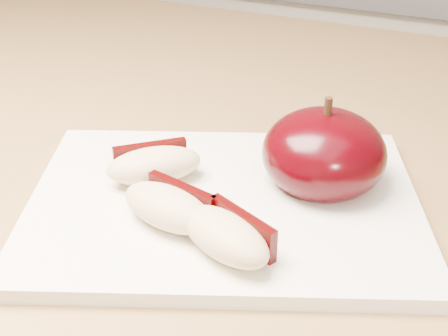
% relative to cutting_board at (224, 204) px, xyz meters
% --- Properties ---
extents(back_cabinet, '(2.40, 0.62, 0.94)m').
position_rel_cutting_board_xyz_m(back_cabinet, '(0.03, 0.84, -0.43)').
color(back_cabinet, silver).
rests_on(back_cabinet, ground).
extents(cutting_board, '(0.33, 0.29, 0.01)m').
position_rel_cutting_board_xyz_m(cutting_board, '(0.00, 0.00, 0.00)').
color(cutting_board, white).
rests_on(cutting_board, island_counter).
extents(apple_half, '(0.10, 0.10, 0.08)m').
position_rel_cutting_board_xyz_m(apple_half, '(0.06, 0.05, 0.03)').
color(apple_half, black).
rests_on(apple_half, cutting_board).
extents(apple_wedge_a, '(0.08, 0.07, 0.03)m').
position_rel_cutting_board_xyz_m(apple_wedge_a, '(-0.06, 0.00, 0.02)').
color(apple_wedge_a, '#DBBD8A').
rests_on(apple_wedge_a, cutting_board).
extents(apple_wedge_b, '(0.08, 0.05, 0.03)m').
position_rel_cutting_board_xyz_m(apple_wedge_b, '(-0.02, -0.04, 0.02)').
color(apple_wedge_b, '#DBBD8A').
rests_on(apple_wedge_b, cutting_board).
extents(apple_wedge_c, '(0.08, 0.06, 0.03)m').
position_rel_cutting_board_xyz_m(apple_wedge_c, '(0.03, -0.06, 0.02)').
color(apple_wedge_c, '#DBBD8A').
rests_on(apple_wedge_c, cutting_board).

